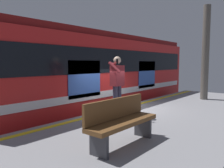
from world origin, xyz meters
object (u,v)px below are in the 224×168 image
Objects in this scene: train_carriage at (95,70)px; bench at (121,120)px; passenger at (117,81)px; station_column at (206,53)px; handbag at (103,113)px.

train_carriage is 5.95m from bench.
passenger is 5.12m from station_column.
bench is (1.75, 1.49, -0.56)m from passenger.
handbag is at bearing -11.03° from station_column.
train_carriage is 2.86× the size of station_column.
handbag is 0.09× the size of station_column.
station_column reaches higher than handbag.
handbag is (0.51, -0.11, -0.89)m from passenger.
train_carriage is 6.51× the size of passenger.
passenger is (2.11, 2.97, -0.23)m from train_carriage.
train_carriage is 3.65m from passenger.
passenger is 4.79× the size of handbag.
station_column reaches higher than passenger.
train_carriage is 31.21× the size of handbag.
handbag is 5.85m from station_column.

